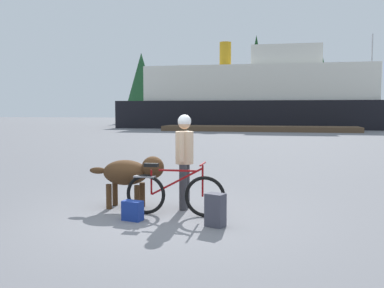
{
  "coord_description": "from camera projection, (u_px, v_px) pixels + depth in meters",
  "views": [
    {
      "loc": [
        2.07,
        -6.68,
        1.78
      ],
      "look_at": [
        0.32,
        1.67,
        1.09
      ],
      "focal_mm": 40.79,
      "sensor_mm": 36.0,
      "label": 1
    }
  ],
  "objects": [
    {
      "name": "pine_tree_far_right",
      "position": [
        319.0,
        76.0,
        55.47
      ],
      "size": [
        3.86,
        3.86,
        9.82
      ],
      "color": "#4C331E",
      "rests_on": "ground_plane"
    },
    {
      "name": "pine_tree_far_left",
      "position": [
        141.0,
        80.0,
        58.8
      ],
      "size": [
        4.09,
        4.09,
        9.32
      ],
      "color": "#4C331E",
      "rests_on": "ground_plane"
    },
    {
      "name": "handbag_pannier",
      "position": [
        133.0,
        211.0,
        6.97
      ],
      "size": [
        0.35,
        0.25,
        0.32
      ],
      "primitive_type": "cube",
      "rotation": [
        0.0,
        0.0,
        -0.24
      ],
      "color": "navy",
      "rests_on": "ground_plane"
    },
    {
      "name": "pine_tree_center",
      "position": [
        256.0,
        68.0,
        54.05
      ],
      "size": [
        3.01,
        3.01,
        10.89
      ],
      "color": "#4C331E",
      "rests_on": "ground_plane"
    },
    {
      "name": "sailboat_moored",
      "position": [
        370.0,
        122.0,
        42.83
      ],
      "size": [
        7.06,
        1.98,
        9.05
      ],
      "color": "navy",
      "rests_on": "ground_plane"
    },
    {
      "name": "ferry_boat",
      "position": [
        259.0,
        98.0,
        41.28
      ],
      "size": [
        25.89,
        7.07,
        8.14
      ],
      "color": "black",
      "rests_on": "ground_plane"
    },
    {
      "name": "ground_plane",
      "position": [
        152.0,
        219.0,
        7.08
      ],
      "size": [
        160.0,
        160.0,
        0.0
      ],
      "primitive_type": "plane",
      "color": "slate"
    },
    {
      "name": "dog",
      "position": [
        131.0,
        173.0,
        7.81
      ],
      "size": [
        1.4,
        0.53,
        0.95
      ],
      "color": "#472D19",
      "rests_on": "ground_plane"
    },
    {
      "name": "dock_pier",
      "position": [
        259.0,
        129.0,
        35.17
      ],
      "size": [
        15.59,
        2.9,
        0.4
      ],
      "primitive_type": "cube",
      "color": "brown",
      "rests_on": "ground_plane"
    },
    {
      "name": "person_cyclist",
      "position": [
        184.0,
        153.0,
        7.73
      ],
      "size": [
        0.32,
        0.53,
        1.68
      ],
      "color": "#333338",
      "rests_on": "ground_plane"
    },
    {
      "name": "backpack",
      "position": [
        215.0,
        210.0,
        6.6
      ],
      "size": [
        0.33,
        0.29,
        0.51
      ],
      "primitive_type": "cube",
      "rotation": [
        0.0,
        0.0,
        -0.37
      ],
      "color": "#3F3F4C",
      "rests_on": "ground_plane"
    },
    {
      "name": "bicycle",
      "position": [
        174.0,
        193.0,
        7.27
      ],
      "size": [
        1.7,
        0.44,
        0.9
      ],
      "color": "black",
      "rests_on": "ground_plane"
    }
  ]
}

